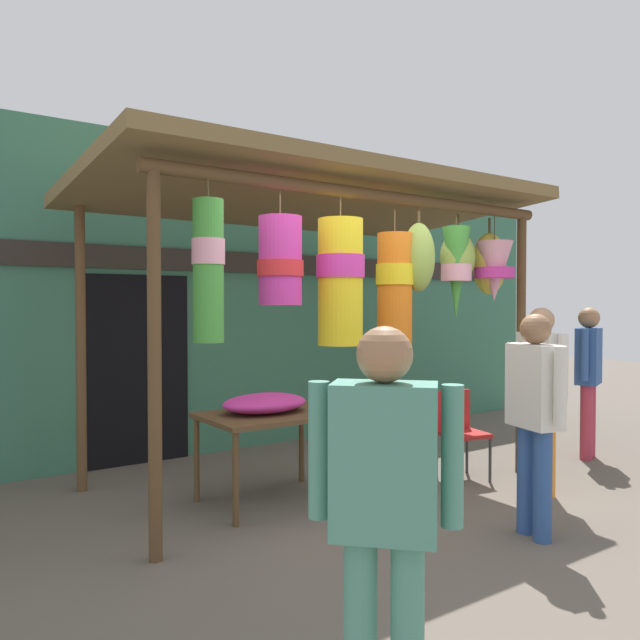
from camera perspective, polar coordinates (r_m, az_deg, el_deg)
The scene contains 12 objects.
ground_plane at distance 5.32m, azimuth 2.79°, elevation -17.05°, with size 30.00×30.00×0.00m, color #60564C.
shop_facade at distance 7.28m, azimuth -9.89°, elevation 1.94°, with size 10.68×0.29×3.51m.
market_stall_canopy at distance 5.74m, azimuth 1.83°, elevation 8.52°, with size 4.27×2.38×2.85m.
display_table at distance 5.39m, azimuth -4.40°, elevation -9.31°, with size 1.17×0.82×0.76m.
flower_heap_on_table at distance 5.38m, azimuth -4.89°, elevation -7.58°, with size 0.76×0.53×0.16m.
folding_chair at distance 6.28m, azimuth 12.56°, elevation -9.47°, with size 0.47×0.47×0.84m.
wicker_basket_by_table at distance 5.90m, azimuth 7.89°, elevation -14.06°, with size 0.37×0.37×0.22m, color olive.
wicker_basket_spare at distance 5.13m, azimuth 7.01°, elevation -16.11°, with size 0.37×0.37×0.29m, color brown.
vendor_in_orange at distance 4.78m, azimuth 19.09°, elevation -7.46°, with size 0.31×0.58×1.62m.
customer_foreground at distance 5.88m, azimuth 19.59°, elevation -5.55°, with size 0.29×0.59×1.66m.
shopper_by_bananas at distance 2.49m, azimuth 5.90°, elevation -15.94°, with size 0.44×0.45×1.60m.
passerby_at_right at distance 7.42m, azimuth 23.39°, elevation -4.18°, with size 0.56×0.36×1.65m.
Camera 1 is at (-3.09, -3.99, 1.68)m, focal length 34.91 mm.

